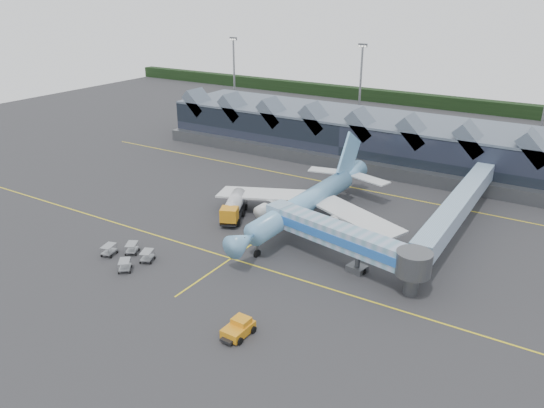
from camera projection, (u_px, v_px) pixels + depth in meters
The scene contains 10 objects.
ground at pixel (262, 238), 81.93m from camera, with size 260.00×260.00×0.00m, color #2D2D30.
taxi_stripes at pixel (294, 216), 89.80m from camera, with size 120.00×60.00×0.01m.
tree_line_far at pixel (450, 103), 167.67m from camera, with size 260.00×4.00×4.00m, color black.
terminal at pixel (356, 135), 119.80m from camera, with size 90.00×22.25×12.52m.
light_masts at pixel (496, 102), 116.33m from camera, with size 132.40×42.56×22.45m.
main_airliner at pixel (308, 201), 86.01m from camera, with size 34.12×39.21×12.61m.
jet_bridge at pixel (352, 242), 71.25m from camera, with size 25.90×8.75×6.01m.
fuel_truck at pixel (234, 205), 88.71m from camera, with size 6.58×10.57×3.64m.
pushback_tug at pixel (238, 328), 58.71m from camera, with size 2.80×4.29×1.86m.
baggage_carts at pixel (128, 254), 74.92m from camera, with size 8.08×6.89×1.57m.
Camera 1 is at (40.35, -61.90, 35.82)m, focal length 35.00 mm.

